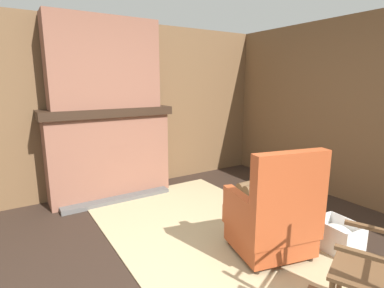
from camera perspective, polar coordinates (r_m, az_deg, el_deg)
The scene contains 10 objects.
wood_panel_wall_left at distance 4.48m, azimuth -16.82°, elevation 6.40°, with size 0.06×5.92×2.44m.
fireplace_hearth at distance 4.33m, azimuth -15.44°, elevation -1.69°, with size 0.63×1.73×1.25m.
chimney_breast at distance 4.24m, azimuth -16.41°, elevation 14.51°, with size 0.37×1.44×1.17m.
area_rug at distance 3.25m, azimuth 4.68°, elevation -17.66°, with size 3.38×1.90×0.01m.
armchair at distance 2.92m, azimuth 15.27°, elevation -13.56°, with size 0.76×0.82×1.05m.
rocking_chair at distance 2.34m, azimuth 31.99°, elevation -20.83°, with size 0.90×0.70×1.20m.
firewood_stack at distance 4.29m, azimuth 11.32°, elevation -8.83°, with size 0.40×0.37×0.24m.
laundry_basket at distance 3.33m, azimuth 25.95°, elevation -15.47°, with size 0.42×0.34×0.29m.
oil_lamp_vase at distance 4.15m, azimuth -24.43°, elevation 7.34°, with size 0.10×0.10×0.29m.
storage_case at distance 4.33m, azimuth -14.09°, elevation 7.77°, with size 0.15×0.22×0.14m.
Camera 1 is at (1.61, -1.20, 1.61)m, focal length 28.00 mm.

